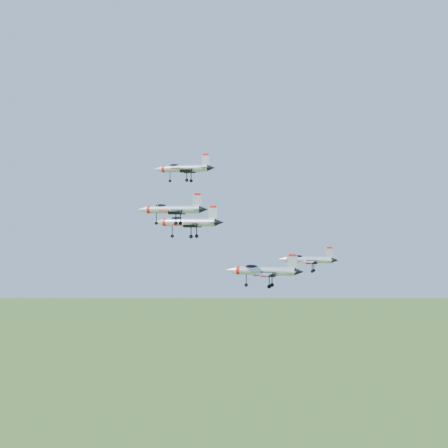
% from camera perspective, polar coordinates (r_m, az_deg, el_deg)
% --- Properties ---
extents(jet_lead, '(13.58, 11.21, 3.63)m').
position_cam_1_polar(jet_lead, '(128.44, -3.76, 5.10)').
color(jet_lead, '#B2B8C0').
extents(jet_left_high, '(13.88, 11.39, 3.72)m').
position_cam_1_polar(jet_left_high, '(112.89, -3.39, 0.18)').
color(jet_left_high, '#B2B8C0').
extents(jet_right_high, '(11.16, 9.28, 2.98)m').
position_cam_1_polar(jet_right_high, '(92.82, -4.83, 1.35)').
color(jet_right_high, '#B2B8C0').
extents(jet_left_low, '(10.87, 9.00, 2.90)m').
position_cam_1_polar(jet_left_low, '(112.13, 7.62, -3.23)').
color(jet_left_low, '#B2B8C0').
extents(jet_right_low, '(12.91, 10.73, 3.45)m').
position_cam_1_polar(jet_right_low, '(100.19, 3.60, -4.28)').
color(jet_right_low, '#B2B8C0').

